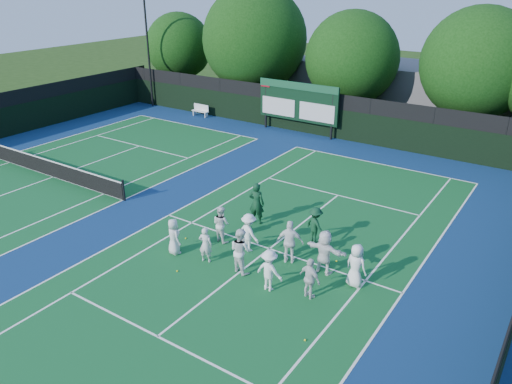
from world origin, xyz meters
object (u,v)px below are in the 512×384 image
Objects in this scene: tennis_net at (52,169)px; coach_left at (257,203)px; bench at (201,110)px; scoreboard at (298,102)px.

coach_left reaches higher than tennis_net.
tennis_net is 7.68× the size of bench.
bench is at bearing -178.52° from scoreboard.
bench is 18.75m from coach_left.
bench is (-8.46, -0.22, -1.69)m from scoreboard.
coach_left is (5.29, -12.96, -1.23)m from scoreboard.
coach_left is (13.75, -12.74, 0.47)m from bench.
coach_left is at bearing -67.79° from scoreboard.
scoreboard is 4.08× the size of bench.
tennis_net is 5.88× the size of coach_left.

